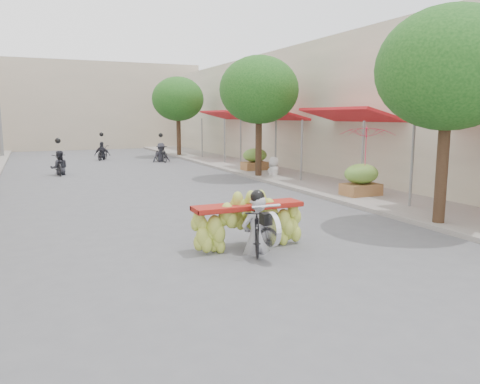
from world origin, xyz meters
name	(u,v)px	position (x,y,z in m)	size (l,w,h in m)	color
ground	(369,339)	(0.00, 0.00, 0.00)	(120.00, 120.00, 0.00)	#56565B
sidewalk_right	(279,172)	(7.00, 15.00, 0.06)	(4.00, 60.00, 0.12)	gray
shophouse_row_right	(380,110)	(11.99, 14.00, 3.00)	(9.77, 40.00, 6.00)	#BEB59E
far_building	(75,106)	(0.00, 38.00, 3.50)	(20.00, 6.00, 7.00)	#BCAC94
street_tree_near	(449,69)	(5.40, 4.00, 3.78)	(3.40, 3.40, 5.25)	#3A2719
street_tree_mid	(259,90)	(5.40, 14.00, 3.78)	(3.40, 3.40, 5.25)	#3A2719
street_tree_far	(178,99)	(5.40, 26.00, 3.78)	(3.40, 3.40, 5.25)	#3A2719
produce_crate_mid	(361,177)	(6.20, 8.00, 0.71)	(1.20, 0.88, 1.16)	olive
produce_crate_far	(255,158)	(6.20, 16.00, 0.71)	(1.20, 0.88, 1.16)	olive
banana_motorbike	(253,216)	(0.35, 4.04, 0.72)	(2.32, 1.80, 2.15)	black
market_umbrella	(368,125)	(6.19, 7.77, 2.42)	(1.87, 1.87, 1.64)	red
pedestrian	(274,157)	(6.11, 13.91, 0.92)	(0.92, 0.80, 1.60)	silver
bg_motorbike_a	(59,159)	(-2.50, 18.77, 0.75)	(0.80, 1.61, 1.95)	black
bg_motorbike_b	(161,148)	(3.37, 22.87, 0.84)	(1.13, 1.77, 1.95)	black
bg_motorbike_c	(102,147)	(0.36, 25.57, 0.81)	(1.18, 1.64, 1.95)	black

